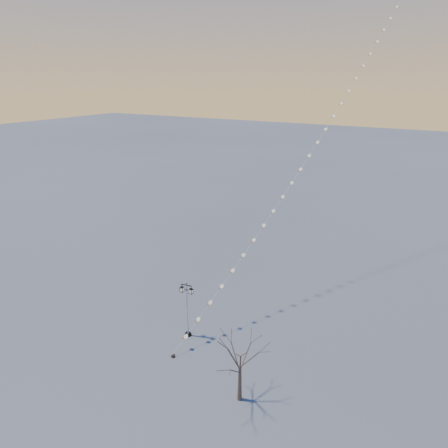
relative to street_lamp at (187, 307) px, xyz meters
The scene contains 4 objects.
ground 4.43m from the street_lamp, 91.36° to the right, with size 300.00×300.00×0.00m, color slate.
street_lamp is the anchor object (origin of this frame).
bare_tree 7.46m from the street_lamp, 30.68° to the right, with size 2.70×2.70×4.48m.
kite_train 22.61m from the street_lamp, 73.45° to the left, with size 9.50×39.45×33.63m.
Camera 1 is at (15.34, -17.44, 18.39)m, focal length 32.51 mm.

